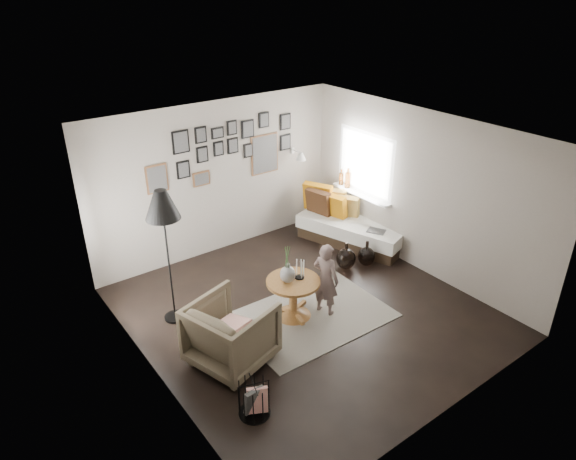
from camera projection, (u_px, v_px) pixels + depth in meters
ground at (306, 311)px, 7.40m from camera, size 4.80×4.80×0.00m
wall_back at (217, 179)px, 8.53m from camera, size 4.50×0.00×4.50m
wall_front at (458, 318)px, 5.10m from camera, size 4.50×0.00×4.50m
wall_left at (147, 287)px, 5.61m from camera, size 0.00×4.80×4.80m
wall_right at (420, 192)px, 8.02m from camera, size 0.00×4.80×4.80m
ceiling at (309, 136)px, 6.23m from camera, size 4.80×4.80×0.00m
door_left at (113, 262)px, 6.59m from camera, size 0.00×2.14×2.14m
window_right at (355, 189)px, 9.10m from camera, size 0.15×1.32×1.30m
gallery_wall at (231, 150)px, 8.47m from camera, size 2.74×0.03×1.08m
wall_sconce at (301, 156)px, 9.10m from camera, size 0.18×0.36×0.16m
rug at (312, 316)px, 7.29m from camera, size 2.16×1.54×0.01m
pedestal_table at (293, 300)px, 7.19m from camera, size 0.75×0.75×0.59m
vase at (288, 271)px, 6.94m from camera, size 0.21×0.21×0.54m
candles at (300, 270)px, 7.05m from camera, size 0.13×0.13×0.28m
daybed at (350, 225)px, 9.23m from camera, size 1.39×2.11×0.96m
magazine_on_daybed at (376, 231)px, 8.70m from camera, size 0.33×0.36×0.02m
armchair at (231, 333)px, 6.28m from camera, size 1.15×1.13×0.84m
armchair_cushion at (231, 327)px, 6.31m from camera, size 0.47×0.48×0.17m
floor_lamp at (162, 210)px, 6.51m from camera, size 0.45×0.45×1.95m
magazine_basket at (254, 399)px, 5.60m from camera, size 0.43×0.43×0.42m
demijohn_large at (346, 259)px, 8.39m from camera, size 0.32×0.32×0.48m
demijohn_small at (366, 256)px, 8.50m from camera, size 0.28×0.28×0.44m
child at (326, 279)px, 7.15m from camera, size 0.37×0.46×1.10m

